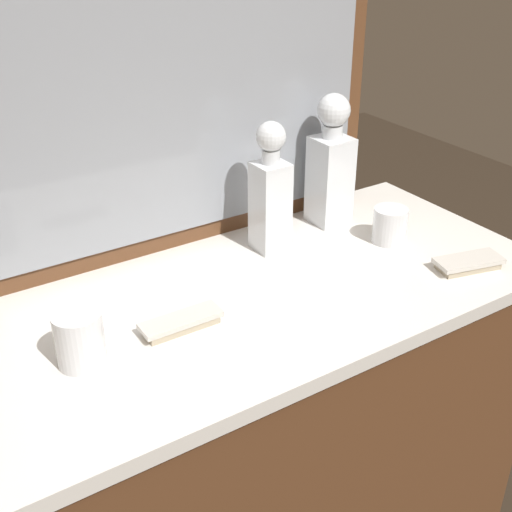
{
  "coord_description": "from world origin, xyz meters",
  "views": [
    {
      "loc": [
        -0.63,
        -0.96,
        1.56
      ],
      "look_at": [
        0.0,
        0.0,
        0.94
      ],
      "focal_mm": 46.98,
      "sensor_mm": 36.0,
      "label": 1
    }
  ],
  "objects_px": {
    "crystal_tumbler_left": "(390,227)",
    "crystal_tumbler_rear": "(80,341)",
    "crystal_decanter_far_left": "(330,172)",
    "silver_brush_front": "(468,263)",
    "silver_brush_right": "(181,323)",
    "crystal_decanter_left": "(270,199)"
  },
  "relations": [
    {
      "from": "crystal_decanter_far_left",
      "to": "silver_brush_right",
      "type": "relative_size",
      "value": 2.02
    },
    {
      "from": "crystal_decanter_left",
      "to": "silver_brush_front",
      "type": "bearing_deg",
      "value": -45.73
    },
    {
      "from": "silver_brush_front",
      "to": "silver_brush_right",
      "type": "bearing_deg",
      "value": 167.72
    },
    {
      "from": "crystal_tumbler_rear",
      "to": "crystal_tumbler_left",
      "type": "distance_m",
      "value": 0.75
    },
    {
      "from": "crystal_decanter_far_left",
      "to": "silver_brush_front",
      "type": "distance_m",
      "value": 0.38
    },
    {
      "from": "crystal_decanter_far_left",
      "to": "silver_brush_front",
      "type": "relative_size",
      "value": 2.01
    },
    {
      "from": "crystal_decanter_left",
      "to": "silver_brush_right",
      "type": "relative_size",
      "value": 1.89
    },
    {
      "from": "crystal_decanter_far_left",
      "to": "crystal_decanter_left",
      "type": "height_order",
      "value": "crystal_decanter_far_left"
    },
    {
      "from": "crystal_tumbler_left",
      "to": "silver_brush_front",
      "type": "xyz_separation_m",
      "value": [
        0.05,
        -0.19,
        -0.02
      ]
    },
    {
      "from": "crystal_tumbler_rear",
      "to": "crystal_decanter_far_left",
      "type": "bearing_deg",
      "value": 16.86
    },
    {
      "from": "crystal_tumbler_rear",
      "to": "silver_brush_front",
      "type": "bearing_deg",
      "value": -9.65
    },
    {
      "from": "crystal_tumbler_left",
      "to": "crystal_tumbler_rear",
      "type": "bearing_deg",
      "value": -176.17
    },
    {
      "from": "silver_brush_right",
      "to": "silver_brush_front",
      "type": "bearing_deg",
      "value": -12.28
    },
    {
      "from": "silver_brush_right",
      "to": "silver_brush_front",
      "type": "height_order",
      "value": "same"
    },
    {
      "from": "crystal_tumbler_rear",
      "to": "silver_brush_front",
      "type": "distance_m",
      "value": 0.81
    },
    {
      "from": "crystal_tumbler_rear",
      "to": "crystal_tumbler_left",
      "type": "height_order",
      "value": "crystal_tumbler_rear"
    },
    {
      "from": "crystal_decanter_left",
      "to": "silver_brush_right",
      "type": "bearing_deg",
      "value": -150.96
    },
    {
      "from": "crystal_tumbler_rear",
      "to": "silver_brush_right",
      "type": "xyz_separation_m",
      "value": [
        0.19,
        -0.0,
        -0.03
      ]
    },
    {
      "from": "crystal_decanter_far_left",
      "to": "crystal_tumbler_rear",
      "type": "relative_size",
      "value": 3.19
    },
    {
      "from": "crystal_decanter_left",
      "to": "crystal_tumbler_left",
      "type": "xyz_separation_m",
      "value": [
        0.25,
        -0.12,
        -0.08
      ]
    },
    {
      "from": "crystal_tumbler_rear",
      "to": "crystal_tumbler_left",
      "type": "xyz_separation_m",
      "value": [
        0.75,
        0.05,
        -0.01
      ]
    },
    {
      "from": "crystal_tumbler_left",
      "to": "silver_brush_front",
      "type": "relative_size",
      "value": 0.52
    }
  ]
}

